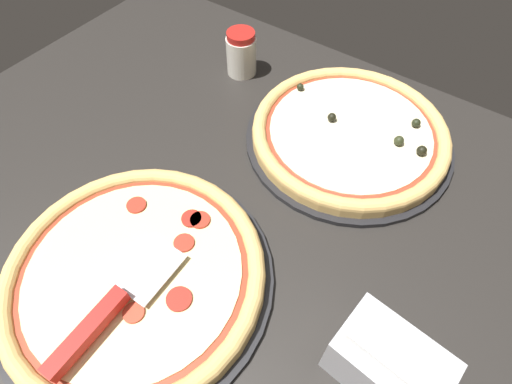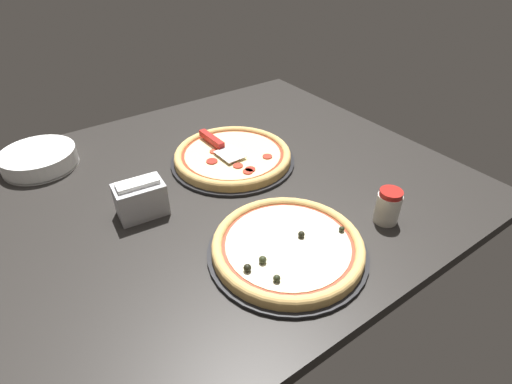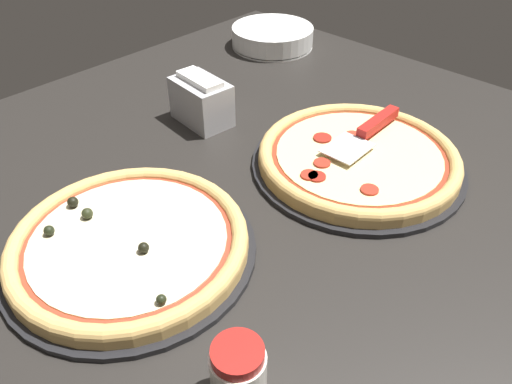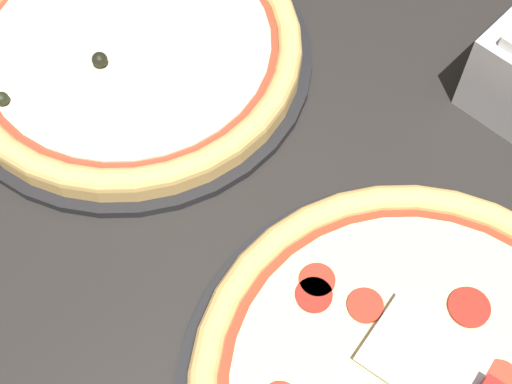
# 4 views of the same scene
# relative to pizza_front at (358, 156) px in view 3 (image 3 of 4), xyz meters

# --- Properties ---
(ground_plane) EXTENTS (1.38, 1.21, 0.04)m
(ground_plane) POSITION_rel_pizza_front_xyz_m (0.08, 0.08, -0.04)
(ground_plane) COLOR black
(pizza_pan_front) EXTENTS (0.40, 0.40, 0.01)m
(pizza_pan_front) POSITION_rel_pizza_front_xyz_m (-0.00, -0.00, -0.02)
(pizza_pan_front) COLOR black
(pizza_pan_front) RESTS_ON ground_plane
(pizza_front) EXTENTS (0.38, 0.38, 0.03)m
(pizza_front) POSITION_rel_pizza_front_xyz_m (0.00, 0.00, 0.00)
(pizza_front) COLOR #DBAD60
(pizza_front) RESTS_ON pizza_pan_front
(pizza_pan_back) EXTENTS (0.39, 0.39, 0.01)m
(pizza_pan_back) POSITION_rel_pizza_front_xyz_m (0.12, 0.44, -0.02)
(pizza_pan_back) COLOR black
(pizza_pan_back) RESTS_ON ground_plane
(pizza_back) EXTENTS (0.37, 0.37, 0.04)m
(pizza_back) POSITION_rel_pizza_front_xyz_m (0.12, 0.44, -0.00)
(pizza_back) COLOR #DBAD60
(pizza_back) RESTS_ON pizza_pan_back
(serving_spatula) EXTENTS (0.07, 0.22, 0.02)m
(serving_spatula) POSITION_rel_pizza_front_xyz_m (0.02, -0.07, 0.02)
(serving_spatula) COLOR silver
(serving_spatula) RESTS_ON pizza_front
(plate_stack) EXTENTS (0.23, 0.23, 0.06)m
(plate_stack) POSITION_rel_pizza_front_xyz_m (0.52, -0.34, 0.00)
(plate_stack) COLOR white
(plate_stack) RESTS_ON ground_plane
(parmesan_shaker) EXTENTS (0.06, 0.06, 0.10)m
(parmesan_shaker) POSITION_rel_pizza_front_xyz_m (-0.17, 0.49, 0.02)
(parmesan_shaker) COLOR silver
(parmesan_shaker) RESTS_ON ground_plane
(napkin_holder) EXTENTS (0.14, 0.10, 0.11)m
(napkin_holder) POSITION_rel_pizza_front_xyz_m (0.35, 0.09, 0.03)
(napkin_holder) COLOR #B2B2B7
(napkin_holder) RESTS_ON ground_plane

